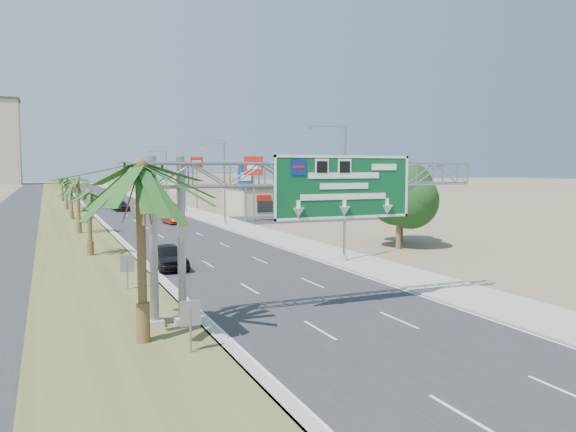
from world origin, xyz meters
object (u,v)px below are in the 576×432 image
Objects in this scene: car_right_lane at (168,206)px; store_building at (288,200)px; car_far at (121,206)px; pole_sign_red_near at (254,170)px; car_left_lane at (169,256)px; car_mid_lane at (171,219)px; pole_sign_blue at (246,179)px; signal_mast at (172,181)px; sign_gantry at (310,186)px; pole_sign_red_far at (197,167)px; palm_near at (140,167)px.

store_building is at bearing -35.66° from car_right_lane.
pole_sign_red_near is at bearing -67.96° from car_far.
car_left_lane is 1.28× the size of car_mid_lane.
signal_mast is at bearing 107.54° from pole_sign_blue.
car_right_lane is 25.63m from pole_sign_red_near.
store_building is at bearing 67.64° from sign_gantry.
car_far is 0.63× the size of pole_sign_red_near.
store_building is at bearing 56.62° from car_left_lane.
store_building is 3.09× the size of car_right_lane.
car_left_lane is 59.70m from pole_sign_red_far.
pole_sign_red_near reaches higher than car_far.
pole_sign_red_near reaches higher than car_mid_lane.
pole_sign_blue is at bearing -91.08° from pole_sign_red_far.
car_left_lane reaches higher than car_right_lane.
pole_sign_red_far is (5.90, 4.48, 6.28)m from car_right_lane.
palm_near is 17.84m from car_left_lane.
car_right_lane reaches higher than car_mid_lane.
pole_sign_red_near is at bearing 65.12° from palm_near.
pole_sign_red_near is (16.42, 28.39, 5.84)m from car_left_lane.
palm_near is 0.46× the size of store_building.
store_building is (31.20, 58.00, -4.93)m from palm_near.
store_building is 16.80m from pole_sign_blue.
store_building is 23.37m from car_mid_lane.
sign_gantry reaches higher than car_far.
car_left_lane reaches higher than car_mid_lane.
car_left_lane is at bearing -109.27° from car_mid_lane.
pole_sign_red_far reaches higher than car_far.
car_left_lane is at bearing -101.96° from signal_mast.
car_left_lane is 0.59× the size of pole_sign_red_near.
car_left_lane is 0.56× the size of pole_sign_red_far.
car_right_lane is 24.02m from pole_sign_blue.
sign_gantry is 1.87× the size of pole_sign_red_far.
palm_near is 76.15m from pole_sign_red_far.
pole_sign_red_far is at bearing 73.46° from car_left_lane.
pole_sign_red_far is (12.47, 71.38, 1.04)m from sign_gantry.
pole_sign_red_near is at bearing -78.50° from car_right_lane.
car_left_lane is 33.95m from pole_sign_blue.
car_mid_lane is 24.58m from car_far.
pole_sign_red_far is (0.52, 27.41, 1.58)m from pole_sign_blue.
pole_sign_blue is at bearing -79.17° from car_right_lane.
car_left_lane is at bearing -103.61° from car_right_lane.
pole_sign_red_near is at bearing -64.88° from pole_sign_blue.
palm_near is at bearing -110.26° from car_mid_lane.
car_far is (-6.80, 7.26, -4.07)m from signal_mast.
car_far is 14.63m from pole_sign_red_far.
pole_sign_red_far is (9.90, 26.45, 6.45)m from car_mid_lane.
pole_sign_red_far reaches higher than signal_mast.
pole_sign_blue reaches higher than car_mid_lane.
signal_mast reaches higher than car_right_lane.
pole_sign_red_near is (12.55, 42.69, 0.64)m from sign_gantry.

